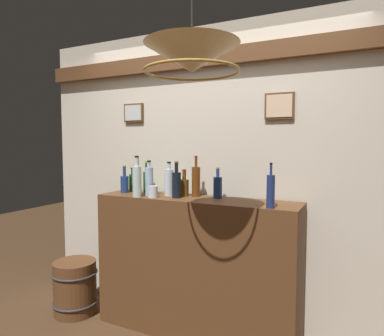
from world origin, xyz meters
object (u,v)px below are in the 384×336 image
at_px(liquor_bottle_brandy, 132,182).
at_px(liquor_bottle_port, 196,181).
at_px(liquor_bottle_tequila, 137,180).
at_px(liquor_bottle_rum, 184,186).
at_px(glass_tumbler_rocks, 153,192).
at_px(pendant_lamp, 192,59).
at_px(liquor_bottle_whiskey, 125,183).
at_px(liquor_bottle_mezcal, 137,181).
at_px(liquor_bottle_rye, 149,181).
at_px(wooden_barrel, 75,287).
at_px(liquor_bottle_bourbon, 169,182).
at_px(liquor_bottle_vodka, 271,191).
at_px(liquor_bottle_scotch, 218,187).
at_px(liquor_bottle_amaro, 146,181).
at_px(liquor_bottle_gin, 176,184).

bearing_deg(liquor_bottle_brandy, liquor_bottle_port, -1.55).
bearing_deg(liquor_bottle_tequila, liquor_bottle_rum, 32.99).
height_order(glass_tumbler_rocks, pendant_lamp, pendant_lamp).
relative_size(liquor_bottle_tequila, liquor_bottle_whiskey, 1.38).
height_order(liquor_bottle_mezcal, liquor_bottle_rye, liquor_bottle_mezcal).
xyz_separation_m(liquor_bottle_rye, wooden_barrel, (-0.75, -0.13, -1.03)).
distance_m(liquor_bottle_mezcal, liquor_bottle_bourbon, 0.28).
bearing_deg(wooden_barrel, liquor_bottle_vodka, 1.10).
xyz_separation_m(liquor_bottle_vodka, liquor_bottle_whiskey, (-1.36, 0.15, -0.03)).
bearing_deg(liquor_bottle_port, liquor_bottle_scotch, -2.09).
bearing_deg(liquor_bottle_scotch, glass_tumbler_rocks, -157.86).
bearing_deg(liquor_bottle_amaro, liquor_bottle_bourbon, -15.10).
distance_m(liquor_bottle_tequila, liquor_bottle_whiskey, 0.29).
bearing_deg(liquor_bottle_gin, liquor_bottle_whiskey, 175.00).
xyz_separation_m(liquor_bottle_mezcal, liquor_bottle_whiskey, (-0.18, 0.06, -0.04)).
height_order(liquor_bottle_bourbon, liquor_bottle_whiskey, liquor_bottle_bourbon).
bearing_deg(liquor_bottle_rum, liquor_bottle_bourbon, -165.28).
height_order(liquor_bottle_gin, liquor_bottle_scotch, liquor_bottle_gin).
height_order(liquor_bottle_mezcal, wooden_barrel, liquor_bottle_mezcal).
bearing_deg(liquor_bottle_gin, liquor_bottle_mezcal, -178.46).
bearing_deg(wooden_barrel, liquor_bottle_scotch, 11.35).
bearing_deg(pendant_lamp, liquor_bottle_gin, 125.71).
xyz_separation_m(liquor_bottle_mezcal, liquor_bottle_amaro, (-0.02, 0.17, -0.02)).
xyz_separation_m(liquor_bottle_gin, liquor_bottle_rum, (0.01, 0.11, -0.03)).
bearing_deg(glass_tumbler_rocks, liquor_bottle_gin, 20.64).
bearing_deg(liquor_bottle_vodka, liquor_bottle_port, 160.87).
bearing_deg(liquor_bottle_tequila, liquor_bottle_vodka, 0.15).
relative_size(liquor_bottle_scotch, liquor_bottle_tequila, 0.74).
bearing_deg(liquor_bottle_bourbon, liquor_bottle_port, 14.83).
xyz_separation_m(liquor_bottle_tequila, wooden_barrel, (-0.70, -0.03, -1.04)).
height_order(liquor_bottle_scotch, liquor_bottle_tequila, liquor_bottle_tequila).
bearing_deg(wooden_barrel, liquor_bottle_gin, 7.54).
bearing_deg(liquor_bottle_vodka, liquor_bottle_mezcal, 175.67).
relative_size(liquor_bottle_mezcal, liquor_bottle_amaro, 1.13).
height_order(liquor_bottle_scotch, liquor_bottle_whiskey, liquor_bottle_scotch).
bearing_deg(liquor_bottle_mezcal, liquor_bottle_amaro, 96.88).
bearing_deg(liquor_bottle_whiskey, liquor_bottle_rum, 6.25).
distance_m(liquor_bottle_port, liquor_bottle_bourbon, 0.23).
height_order(liquor_bottle_tequila, liquor_bottle_rye, liquor_bottle_tequila).
distance_m(liquor_bottle_port, liquor_bottle_rye, 0.40).
bearing_deg(liquor_bottle_scotch, liquor_bottle_amaro, 178.05).
bearing_deg(liquor_bottle_gin, liquor_bottle_rye, -179.01).
bearing_deg(liquor_bottle_amaro, liquor_bottle_brandy, 179.55).
bearing_deg(liquor_bottle_brandy, liquor_bottle_rye, -28.40).
distance_m(liquor_bottle_bourbon, liquor_bottle_rye, 0.17).
xyz_separation_m(liquor_bottle_rum, liquor_bottle_rye, (-0.28, -0.12, 0.05)).
height_order(liquor_bottle_vodka, liquor_bottle_bourbon, liquor_bottle_vodka).
relative_size(liquor_bottle_gin, liquor_bottle_bourbon, 1.05).
distance_m(liquor_bottle_mezcal, liquor_bottle_rum, 0.41).
height_order(liquor_bottle_amaro, liquor_bottle_port, liquor_bottle_port).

